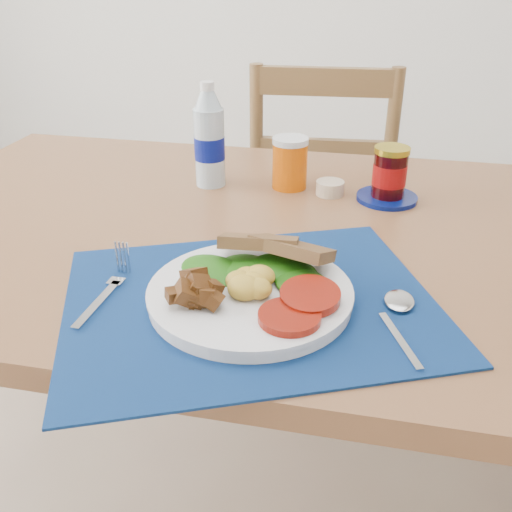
{
  "coord_description": "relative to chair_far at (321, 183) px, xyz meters",
  "views": [
    {
      "loc": [
        0.22,
        -0.72,
        1.19
      ],
      "look_at": [
        0.07,
        -0.02,
        0.8
      ],
      "focal_mm": 40.0,
      "sensor_mm": 36.0,
      "label": 1
    }
  ],
  "objects": [
    {
      "name": "jam_on_saucer",
      "position": [
        0.18,
        -0.53,
        0.22
      ],
      "size": [
        0.12,
        0.12,
        0.11
      ],
      "color": "#051156",
      "rests_on": "table"
    },
    {
      "name": "water_bottle",
      "position": [
        -0.19,
        -0.52,
        0.27
      ],
      "size": [
        0.06,
        0.06,
        0.22
      ],
      "color": "#ADBFCC",
      "rests_on": "table"
    },
    {
      "name": "table",
      "position": [
        -0.07,
        -0.7,
        0.09
      ],
      "size": [
        1.4,
        0.9,
        0.75
      ],
      "color": "brown",
      "rests_on": "ground"
    },
    {
      "name": "chair_far",
      "position": [
        0.0,
        0.0,
        0.0
      ],
      "size": [
        0.45,
        0.43,
        1.13
      ],
      "rotation": [
        0.0,
        0.0,
        3.22
      ],
      "color": "#513B1D",
      "rests_on": "ground"
    },
    {
      "name": "fork",
      "position": [
        -0.21,
        -0.98,
        0.18
      ],
      "size": [
        0.02,
        0.18,
        0.0
      ],
      "rotation": [
        0.0,
        0.0,
        -0.03
      ],
      "color": "#B2B5BA",
      "rests_on": "placemat"
    },
    {
      "name": "spoon",
      "position": [
        0.2,
        -0.95,
        0.18
      ],
      "size": [
        0.06,
        0.18,
        0.01
      ],
      "rotation": [
        0.0,
        0.0,
        0.39
      ],
      "color": "#B2B5BA",
      "rests_on": "placemat"
    },
    {
      "name": "juice_glass",
      "position": [
        -0.02,
        -0.5,
        0.23
      ],
      "size": [
        0.07,
        0.07,
        0.1
      ],
      "primitive_type": "cylinder",
      "color": "#D05405",
      "rests_on": "table"
    },
    {
      "name": "ramekin",
      "position": [
        0.07,
        -0.53,
        0.19
      ],
      "size": [
        0.06,
        0.06,
        0.03
      ],
      "primitive_type": "cylinder",
      "color": "#C4AD8F",
      "rests_on": "table"
    },
    {
      "name": "breakfast_plate",
      "position": [
        -0.01,
        -0.96,
        0.2
      ],
      "size": [
        0.28,
        0.28,
        0.07
      ],
      "rotation": [
        0.0,
        0.0,
        -0.07
      ],
      "color": "silver",
      "rests_on": "placemat"
    },
    {
      "name": "placemat",
      "position": [
        -0.0,
        -0.96,
        0.18
      ],
      "size": [
        0.63,
        0.57,
        0.0
      ],
      "primitive_type": "cube",
      "rotation": [
        0.0,
        0.0,
        0.4
      ],
      "color": "#040E32",
      "rests_on": "table"
    }
  ]
}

